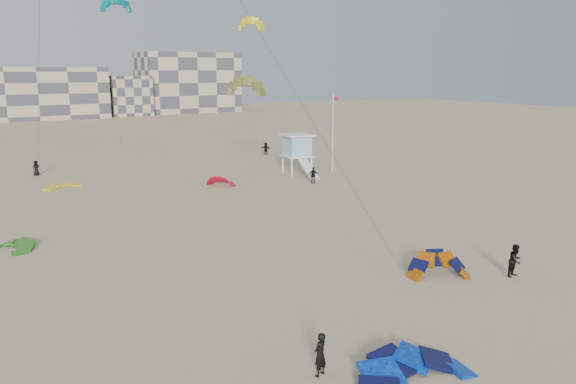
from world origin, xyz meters
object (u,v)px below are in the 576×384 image
kitesurfer_main (320,354)px  lifeguard_tower_near (297,154)px  kite_ground_blue (415,382)px  kite_ground_orange (438,276)px

kitesurfer_main → lifeguard_tower_near: size_ratio=0.28×
kite_ground_blue → kite_ground_orange: bearing=31.3°
kite_ground_orange → kite_ground_blue: bearing=-113.6°
lifeguard_tower_near → kitesurfer_main: bearing=-114.8°
kite_ground_orange → lifeguard_tower_near: size_ratio=0.53×
kite_ground_orange → lifeguard_tower_near: 32.62m
kite_ground_blue → kitesurfer_main: bearing=132.1°
kite_ground_blue → lifeguard_tower_near: size_ratio=0.82×
kite_ground_blue → kitesurfer_main: 3.60m
kite_ground_orange → kitesurfer_main: bearing=-129.4°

